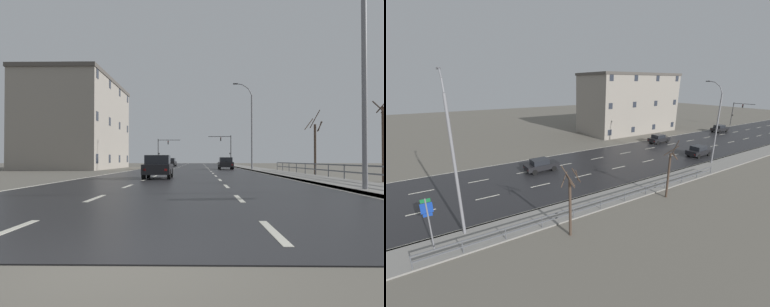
{
  "view_description": "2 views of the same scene",
  "coord_description": "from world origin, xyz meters",
  "views": [
    {
      "loc": [
        1.04,
        -4.37,
        1.28
      ],
      "look_at": [
        0.08,
        46.05,
        2.13
      ],
      "focal_mm": 34.08,
      "sensor_mm": 36.0,
      "label": 1
    },
    {
      "loc": [
        24.75,
        9.19,
        10.48
      ],
      "look_at": [
        0.0,
        24.31,
        2.04
      ],
      "focal_mm": 22.71,
      "sensor_mm": 36.0,
      "label": 2
    }
  ],
  "objects": [
    {
      "name": "road_asphalt_strip",
      "position": [
        0.0,
        60.0,
        0.01
      ],
      "size": [
        14.0,
        120.0,
        0.03
      ],
      "color": "#232326",
      "rests_on": "ground"
    },
    {
      "name": "car_far_left",
      "position": [
        -4.26,
        44.09,
        0.8
      ],
      "size": [
        1.9,
        4.13,
        1.57
      ],
      "rotation": [
        0.0,
        0.0,
        0.02
      ],
      "color": "black",
      "rests_on": "ground"
    },
    {
      "name": "guardrail",
      "position": [
        9.85,
        21.91,
        0.71
      ],
      "size": [
        0.07,
        29.76,
        1.0
      ],
      "color": "#515459",
      "rests_on": "ground"
    },
    {
      "name": "bare_tree_near",
      "position": [
        11.62,
        16.59,
        2.54
      ],
      "size": [
        1.29,
        1.4,
        5.38
      ],
      "color": "#423328",
      "rests_on": "ground"
    },
    {
      "name": "ground_plane",
      "position": [
        0.0,
        48.0,
        -0.06
      ],
      "size": [
        160.0,
        160.0,
        0.12
      ],
      "color": "#666056"
    },
    {
      "name": "car_far_right",
      "position": [
        -1.7,
        20.04,
        0.8
      ],
      "size": [
        1.89,
        4.13,
        1.57
      ],
      "rotation": [
        0.0,
        0.0,
        0.02
      ],
      "color": "black",
      "rests_on": "ground"
    },
    {
      "name": "car_near_right",
      "position": [
        4.49,
        42.65,
        0.8
      ],
      "size": [
        1.84,
        4.1,
        1.57
      ],
      "rotation": [
        0.0,
        0.0,
        -0.0
      ],
      "color": "black",
      "rests_on": "ground"
    },
    {
      "name": "street_lamp_foreground",
      "position": [
        7.46,
        10.14,
        5.64
      ],
      "size": [
        2.48,
        0.24,
        11.51
      ],
      "color": "slate",
      "rests_on": "ground"
    },
    {
      "name": "street_lamp_midground",
      "position": [
        7.45,
        40.74,
        5.29
      ],
      "size": [
        2.42,
        0.24,
        10.8
      ],
      "color": "slate",
      "rests_on": "ground"
    },
    {
      "name": "traffic_signal_right",
      "position": [
        7.06,
        73.77,
        4.23
      ],
      "size": [
        4.93,
        0.36,
        6.49
      ],
      "color": "#38383A",
      "rests_on": "ground"
    },
    {
      "name": "car_mid_centre",
      "position": [
        -4.22,
        63.69,
        0.8
      ],
      "size": [
        2.0,
        4.18,
        1.57
      ],
      "rotation": [
        0.0,
        0.0,
        -0.05
      ],
      "color": "black",
      "rests_on": "ground"
    },
    {
      "name": "bare_tree_mid",
      "position": [
        11.14,
        27.42,
        2.49
      ],
      "size": [
        1.43,
        1.41,
        5.65
      ],
      "color": "#423328",
      "rests_on": "ground"
    },
    {
      "name": "traffic_signal_left",
      "position": [
        -7.0,
        75.27,
        3.84
      ],
      "size": [
        4.94,
        0.36,
        5.83
      ],
      "color": "#38383A",
      "rests_on": "ground"
    },
    {
      "name": "brick_building",
      "position": [
        -16.09,
        47.06,
        6.24
      ],
      "size": [
        10.57,
        20.86,
        12.47
      ],
      "color": "gray",
      "rests_on": "ground"
    },
    {
      "name": "sidewalk_right",
      "position": [
        8.43,
        60.0,
        0.06
      ],
      "size": [
        3.0,
        120.0,
        0.12
      ],
      "color": "gray",
      "rests_on": "ground"
    }
  ]
}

